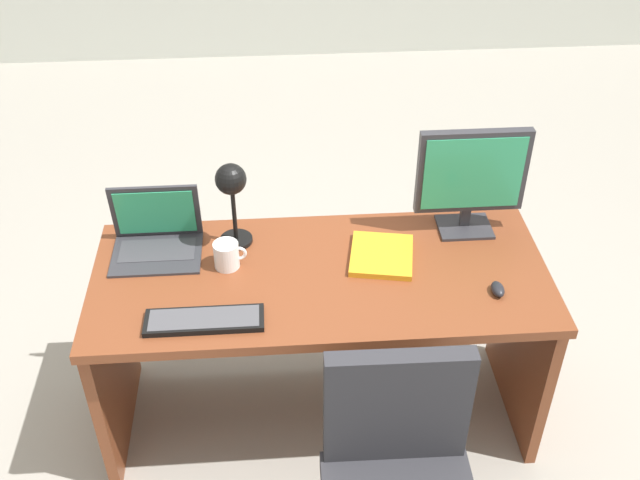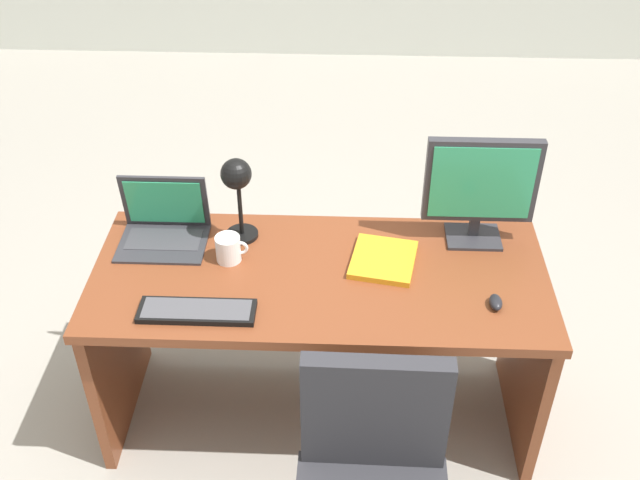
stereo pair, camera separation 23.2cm
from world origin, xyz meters
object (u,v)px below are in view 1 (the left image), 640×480
object	(u,v)px
laptop	(156,230)
keyboard	(204,320)
book	(382,255)
desk	(320,310)
mouse	(498,289)
coffee_mug	(227,255)
monitor	(472,176)
desk_lamp	(232,189)

from	to	relation	value
laptop	keyboard	world-z (taller)	laptop
keyboard	book	world-z (taller)	same
desk	mouse	world-z (taller)	mouse
coffee_mug	book	bearing A→B (deg)	0.66
keyboard	coffee_mug	bearing A→B (deg)	76.65
mouse	monitor	bearing A→B (deg)	94.30
monitor	coffee_mug	world-z (taller)	monitor
laptop	book	distance (m)	0.82
monitor	desk	bearing A→B (deg)	-162.31
desk_lamp	monitor	bearing A→B (deg)	2.91
keyboard	desk_lamp	size ratio (longest dim) A/B	1.11
desk_lamp	coffee_mug	size ratio (longest dim) A/B	2.97
laptop	coffee_mug	xyz separation A→B (m)	(0.26, -0.14, -0.02)
laptop	monitor	bearing A→B (deg)	1.19
desk	book	size ratio (longest dim) A/B	5.72
mouse	coffee_mug	bearing A→B (deg)	166.95
desk	book	world-z (taller)	book
desk	desk_lamp	world-z (taller)	desk_lamp
laptop	keyboard	size ratio (longest dim) A/B	0.83
desk	keyboard	xyz separation A→B (m)	(-0.39, -0.27, 0.23)
mouse	book	distance (m)	0.43
desk	laptop	bearing A→B (deg)	165.06
keyboard	desk_lamp	distance (m)	0.48
monitor	mouse	xyz separation A→B (m)	(0.03, -0.37, -0.22)
keyboard	coffee_mug	world-z (taller)	coffee_mug
laptop	book	xyz separation A→B (m)	(0.81, -0.13, -0.06)
desk	coffee_mug	bearing A→B (deg)	176.91
monitor	keyboard	distance (m)	1.08
keyboard	monitor	bearing A→B (deg)	25.18
desk	keyboard	bearing A→B (deg)	-145.55
laptop	keyboard	xyz separation A→B (m)	(0.19, -0.43, -0.06)
desk_lamp	book	xyz separation A→B (m)	(0.52, -0.11, -0.24)
coffee_mug	mouse	bearing A→B (deg)	-13.05
desk_lamp	coffee_mug	distance (m)	0.23
desk	monitor	bearing A→B (deg)	17.69
monitor	mouse	bearing A→B (deg)	-85.70
book	desk	bearing A→B (deg)	-173.92
coffee_mug	laptop	bearing A→B (deg)	151.79
monitor	book	xyz separation A→B (m)	(-0.34, -0.16, -0.22)
monitor	book	size ratio (longest dim) A/B	1.48
desk_lamp	desk	bearing A→B (deg)	-24.48
monitor	keyboard	size ratio (longest dim) A/B	1.08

